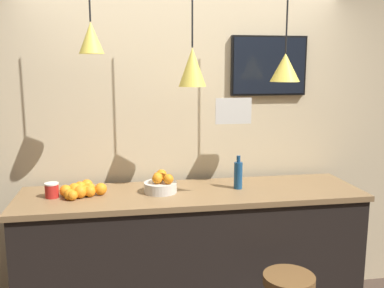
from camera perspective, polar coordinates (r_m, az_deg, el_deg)
back_wall at (r=3.46m, az=-1.23°, el=2.01°), size 8.00×0.06×2.90m
service_counter at (r=3.31m, az=0.00°, el=-15.12°), size 2.48×0.66×1.06m
fruit_bowl at (r=3.09m, az=-4.21°, el=-5.39°), size 0.24×0.24×0.15m
orange_pile at (r=3.10m, az=-14.59°, el=-5.98°), size 0.32×0.29×0.09m
juice_bottle at (r=3.18m, az=6.18°, el=-4.09°), size 0.06×0.06×0.25m
spread_jar at (r=3.12m, az=-18.19°, el=-5.88°), size 0.09×0.09×0.10m
pendant_lamp_left at (r=2.94m, az=-13.32°, el=13.70°), size 0.16×0.16×0.77m
pendant_lamp_middle at (r=2.97m, az=0.04°, el=10.29°), size 0.19×0.19×0.99m
pendant_lamp_right at (r=3.16m, az=12.32°, el=10.03°), size 0.21×0.21×0.96m
mounted_tv at (r=3.54m, az=10.22°, el=10.22°), size 0.62×0.04×0.47m
hanging_menu_board at (r=2.81m, az=5.56°, el=4.41°), size 0.24×0.01×0.17m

